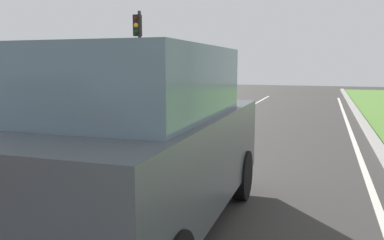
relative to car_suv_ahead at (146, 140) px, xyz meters
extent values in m
plane|color=#383533|center=(-0.77, 5.74, -1.17)|extent=(60.00, 60.00, 0.00)
cube|color=silver|center=(-1.47, 5.74, -1.16)|extent=(0.12, 32.00, 0.01)
cube|color=silver|center=(2.83, 5.74, -1.16)|extent=(0.12, 32.00, 0.01)
cube|color=#9E9B93|center=(3.33, 5.74, -1.11)|extent=(0.24, 48.00, 0.12)
cube|color=#474C51|center=(0.00, 0.04, -0.24)|extent=(1.95, 4.52, 1.10)
cube|color=slate|center=(0.00, -0.11, 0.71)|extent=(1.73, 2.72, 0.80)
cylinder|color=black|center=(-0.89, 1.56, -0.79)|extent=(0.23, 0.76, 0.76)
cylinder|color=black|center=(0.86, 1.58, -0.79)|extent=(0.23, 0.76, 0.76)
cube|color=silver|center=(-3.31, 6.27, -0.47)|extent=(1.68, 3.72, 0.80)
cube|color=slate|center=(-3.31, 6.02, 0.27)|extent=(1.50, 1.92, 0.68)
cylinder|color=black|center=(-4.08, 7.52, -0.87)|extent=(0.23, 0.60, 0.60)
cylinder|color=black|center=(-2.57, 7.54, -0.87)|extent=(0.23, 0.60, 0.60)
cylinder|color=black|center=(-4.05, 5.01, -0.87)|extent=(0.23, 0.60, 0.60)
cylinder|color=black|center=(-2.54, 5.02, -0.87)|extent=(0.23, 0.60, 0.60)
cylinder|color=#2D2D2D|center=(-5.74, 11.47, 1.02)|extent=(0.14, 0.14, 4.37)
cube|color=black|center=(-5.74, 11.27, 2.57)|extent=(0.32, 0.24, 0.90)
sphere|color=#3F0F0F|center=(-5.74, 11.14, 2.85)|extent=(0.20, 0.20, 0.20)
sphere|color=#F2AD19|center=(-5.74, 11.14, 2.57)|extent=(0.20, 0.20, 0.20)
sphere|color=black|center=(-5.74, 11.14, 2.29)|extent=(0.20, 0.20, 0.20)
camera|label=1|loc=(2.02, -4.20, 0.91)|focal=36.48mm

